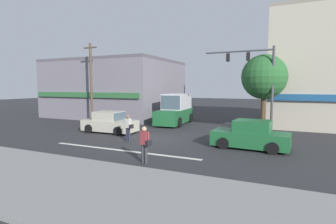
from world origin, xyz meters
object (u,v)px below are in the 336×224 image
(traffic_light_mast, at_px, (258,76))
(sedan_approaching_near, at_px, (110,123))
(utility_pole_near_left, at_px, (91,82))
(pedestrian_mid_crossing, at_px, (128,126))
(street_tree, at_px, (264,77))
(pedestrian_foreground_with_bag, at_px, (145,143))
(utility_pole_far_right, at_px, (289,72))
(sedan_waiting_far, at_px, (251,136))
(box_truck_parked_curbside, at_px, (176,110))

(traffic_light_mast, height_order, sedan_approaching_near, traffic_light_mast)
(utility_pole_near_left, relative_size, pedestrian_mid_crossing, 4.37)
(street_tree, relative_size, traffic_light_mast, 0.94)
(traffic_light_mast, xyz_separation_m, pedestrian_mid_crossing, (-7.06, -5.85, -3.22))
(traffic_light_mast, bearing_deg, street_tree, 76.12)
(pedestrian_foreground_with_bag, height_order, pedestrian_mid_crossing, same)
(traffic_light_mast, height_order, pedestrian_foreground_with_bag, traffic_light_mast)
(utility_pole_far_right, xyz_separation_m, sedan_waiting_far, (-1.84, -9.39, -3.92))
(pedestrian_foreground_with_bag, bearing_deg, box_truck_parked_curbside, 106.40)
(utility_pole_far_right, bearing_deg, street_tree, -115.72)
(street_tree, xyz_separation_m, utility_pole_far_right, (1.68, 3.49, 0.51))
(utility_pole_far_right, relative_size, sedan_approaching_near, 2.17)
(sedan_waiting_far, distance_m, pedestrian_mid_crossing, 7.31)
(utility_pole_far_right, distance_m, sedan_waiting_far, 10.34)
(box_truck_parked_curbside, bearing_deg, pedestrian_mid_crossing, -87.75)
(sedan_waiting_far, xyz_separation_m, sedan_approaching_near, (-10.24, 0.98, 0.00))
(pedestrian_mid_crossing, bearing_deg, pedestrian_foreground_with_bag, -48.73)
(pedestrian_mid_crossing, bearing_deg, utility_pole_near_left, 144.28)
(traffic_light_mast, height_order, sedan_waiting_far, traffic_light_mast)
(pedestrian_foreground_with_bag, bearing_deg, traffic_light_mast, 68.35)
(street_tree, relative_size, box_truck_parked_curbside, 1.02)
(traffic_light_mast, distance_m, pedestrian_mid_crossing, 9.72)
(utility_pole_near_left, height_order, pedestrian_foreground_with_bag, utility_pole_near_left)
(utility_pole_far_right, bearing_deg, sedan_approaching_near, -145.18)
(utility_pole_far_right, relative_size, pedestrian_mid_crossing, 5.37)
(sedan_approaching_near, xyz_separation_m, pedestrian_mid_crossing, (3.04, -2.17, 0.24))
(sedan_approaching_near, bearing_deg, traffic_light_mast, 20.03)
(sedan_approaching_near, relative_size, pedestrian_foreground_with_bag, 2.47)
(utility_pole_near_left, bearing_deg, pedestrian_mid_crossing, -35.72)
(utility_pole_near_left, bearing_deg, traffic_light_mast, 2.37)
(sedan_waiting_far, bearing_deg, sedan_approaching_near, 174.52)
(street_tree, height_order, pedestrian_foreground_with_bag, street_tree)
(utility_pole_near_left, distance_m, pedestrian_foreground_with_bag, 14.16)
(sedan_waiting_far, bearing_deg, street_tree, 88.43)
(utility_pole_far_right, height_order, box_truck_parked_curbside, utility_pole_far_right)
(street_tree, distance_m, pedestrian_foreground_with_bag, 11.99)
(utility_pole_far_right, xyz_separation_m, traffic_light_mast, (-1.99, -4.72, -0.46))
(street_tree, distance_m, sedan_approaching_near, 12.00)
(sedan_approaching_near, distance_m, box_truck_parked_curbside, 6.91)
(sedan_waiting_far, height_order, box_truck_parked_curbside, box_truck_parked_curbside)
(pedestrian_foreground_with_bag, bearing_deg, street_tree, 69.20)
(utility_pole_near_left, xyz_separation_m, sedan_waiting_far, (14.52, -4.07, -3.09))
(traffic_light_mast, bearing_deg, box_truck_parked_curbside, 160.27)
(sedan_approaching_near, distance_m, pedestrian_mid_crossing, 3.74)
(box_truck_parked_curbside, relative_size, pedestrian_foreground_with_bag, 3.42)
(street_tree, height_order, box_truck_parked_curbside, street_tree)
(sedan_waiting_far, relative_size, pedestrian_foreground_with_bag, 2.52)
(sedan_approaching_near, bearing_deg, utility_pole_near_left, 144.17)
(sedan_approaching_near, bearing_deg, pedestrian_foreground_with_bag, -43.07)
(utility_pole_far_right, bearing_deg, pedestrian_foreground_with_bag, -112.03)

